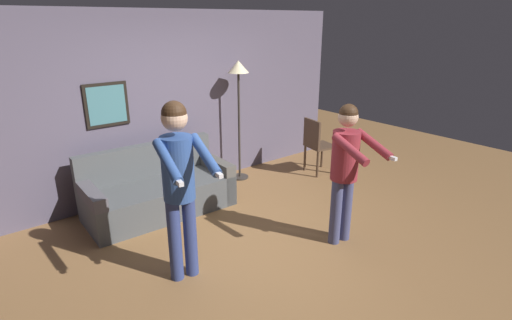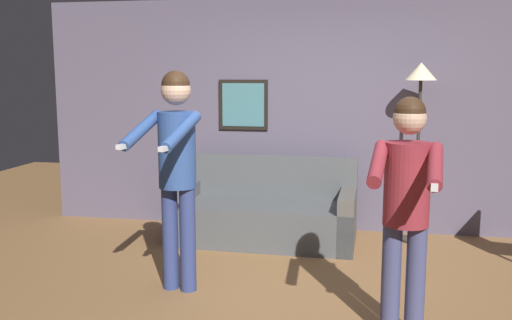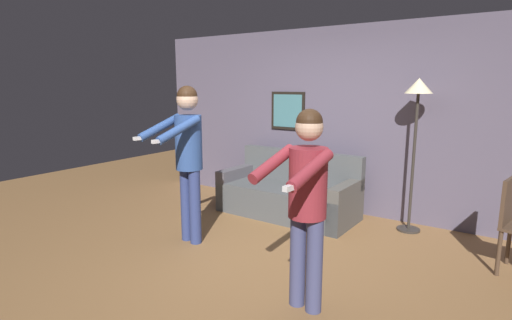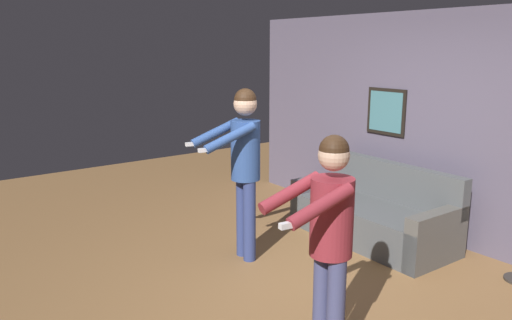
{
  "view_description": "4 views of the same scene",
  "coord_description": "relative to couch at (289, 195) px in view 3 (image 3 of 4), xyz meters",
  "views": [
    {
      "loc": [
        -2.58,
        -3.11,
        2.46
      ],
      "look_at": [
        -0.17,
        -0.14,
        1.11
      ],
      "focal_mm": 28.0,
      "sensor_mm": 36.0,
      "label": 1
    },
    {
      "loc": [
        0.48,
        -4.31,
        1.77
      ],
      "look_at": [
        -0.29,
        -0.24,
        1.14
      ],
      "focal_mm": 40.0,
      "sensor_mm": 36.0,
      "label": 2
    },
    {
      "loc": [
        2.11,
        -3.24,
        1.8
      ],
      "look_at": [
        0.13,
        -0.28,
        1.13
      ],
      "focal_mm": 28.0,
      "sensor_mm": 36.0,
      "label": 3
    },
    {
      "loc": [
        3.06,
        -2.89,
        2.19
      ],
      "look_at": [
        -0.29,
        -0.37,
        1.24
      ],
      "focal_mm": 35.0,
      "sensor_mm": 36.0,
      "label": 4
    }
  ],
  "objects": [
    {
      "name": "person_standing_left",
      "position": [
        -0.46,
        -1.52,
        0.82
      ],
      "size": [
        0.51,
        0.75,
        1.79
      ],
      "color": "navy",
      "rests_on": "ground_plane"
    },
    {
      "name": "ground_plane",
      "position": [
        0.52,
        -1.51,
        -0.28
      ],
      "size": [
        12.0,
        12.0,
        0.0
      ],
      "primitive_type": "plane",
      "color": "olive"
    },
    {
      "name": "person_standing_right",
      "position": [
        1.29,
        -2.05,
        0.7
      ],
      "size": [
        0.48,
        0.7,
        1.63
      ],
      "color": "#424771",
      "rests_on": "ground_plane"
    },
    {
      "name": "back_wall_assembly",
      "position": [
        0.51,
        0.61,
        1.02
      ],
      "size": [
        6.4,
        0.09,
        2.6
      ],
      "color": "#5A5265",
      "rests_on": "ground_plane"
    },
    {
      "name": "torchiere_lamp",
      "position": [
        1.57,
        0.28,
        1.28
      ],
      "size": [
        0.32,
        0.32,
        1.88
      ],
      "color": "#332D28",
      "rests_on": "ground_plane"
    },
    {
      "name": "couch",
      "position": [
        0.0,
        0.0,
        0.0
      ],
      "size": [
        1.92,
        0.9,
        0.87
      ],
      "color": "#4E5153",
      "rests_on": "ground_plane"
    }
  ]
}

